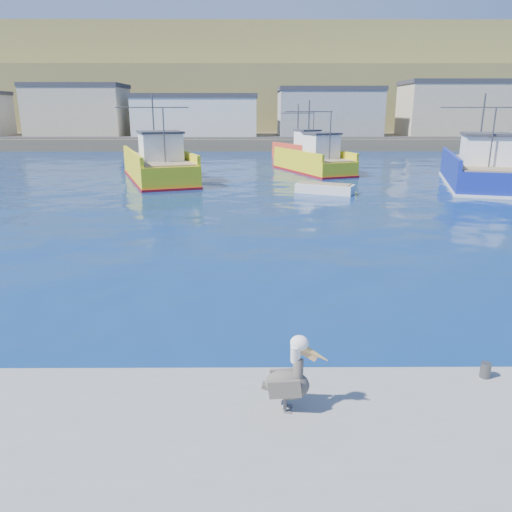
{
  "coord_description": "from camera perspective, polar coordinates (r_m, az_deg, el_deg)",
  "views": [
    {
      "loc": [
        -1.49,
        -11.98,
        5.49
      ],
      "look_at": [
        -1.4,
        2.86,
        1.11
      ],
      "focal_mm": 35.0,
      "sensor_mm": 36.0,
      "label": 1
    }
  ],
  "objects": [
    {
      "name": "far_shore",
      "position": [
        121.24,
        0.38,
        18.06
      ],
      "size": [
        200.0,
        81.0,
        24.0
      ],
      "color": "brown",
      "rests_on": "ground"
    },
    {
      "name": "dock_bollards",
      "position": [
        10.07,
        11.96,
        -12.69
      ],
      "size": [
        36.2,
        0.2,
        0.3
      ],
      "color": "#4C4C4C",
      "rests_on": "dock"
    },
    {
      "name": "pelican",
      "position": [
        8.73,
        3.86,
        -13.78
      ],
      "size": [
        1.14,
        0.55,
        1.4
      ],
      "color": "#595451",
      "rests_on": "dock"
    },
    {
      "name": "skiff_mid",
      "position": [
        34.45,
        7.86,
        7.54
      ],
      "size": [
        4.07,
        2.81,
        0.84
      ],
      "color": "silver",
      "rests_on": "ground"
    },
    {
      "name": "boat_orange",
      "position": [
        58.04,
        5.32,
        11.94
      ],
      "size": [
        6.39,
        8.87,
        6.08
      ],
      "color": "red",
      "rests_on": "ground"
    },
    {
      "name": "trawler_yellow_a",
      "position": [
        41.44,
        -11.07,
        10.07
      ],
      "size": [
        8.25,
        13.59,
        6.72
      ],
      "color": "yellow",
      "rests_on": "ground"
    },
    {
      "name": "trawler_yellow_b",
      "position": [
        46.12,
        6.67,
        10.69
      ],
      "size": [
        6.9,
        10.71,
        6.37
      ],
      "color": "yellow",
      "rests_on": "ground"
    },
    {
      "name": "ground",
      "position": [
        13.26,
        6.19,
        -8.13
      ],
      "size": [
        260.0,
        260.0,
        0.0
      ],
      "primitive_type": "plane",
      "color": "#071D51",
      "rests_on": "ground"
    },
    {
      "name": "trawler_blue",
      "position": [
        41.23,
        24.18,
        8.92
      ],
      "size": [
        7.76,
        13.56,
        6.71
      ],
      "color": "navy",
      "rests_on": "ground"
    }
  ]
}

